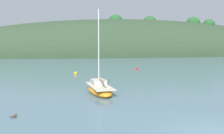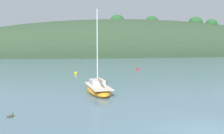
{
  "view_description": "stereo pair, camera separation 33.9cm",
  "coord_description": "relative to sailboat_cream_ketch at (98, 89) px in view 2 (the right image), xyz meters",
  "views": [
    {
      "loc": [
        -6.61,
        -8.26,
        3.82
      ],
      "look_at": [
        0.0,
        20.0,
        1.2
      ],
      "focal_mm": 37.76,
      "sensor_mm": 36.0,
      "label": 1
    },
    {
      "loc": [
        -6.28,
        -8.34,
        3.82
      ],
      "look_at": [
        0.0,
        20.0,
        1.2
      ],
      "focal_mm": 37.76,
      "sensor_mm": 36.0,
      "label": 2
    }
  ],
  "objects": [
    {
      "name": "far_shoreline_hill",
      "position": [
        28.32,
        68.29,
        -0.28
      ],
      "size": [
        150.0,
        36.0,
        29.6
      ],
      "color": "#2D422B",
      "rests_on": "ground"
    },
    {
      "name": "sailboat_cream_ketch",
      "position": [
        0.0,
        0.0,
        0.0
      ],
      "size": [
        1.93,
        4.92,
        6.94
      ],
      "color": "orange",
      "rests_on": "ground"
    },
    {
      "name": "mooring_buoy_inner",
      "position": [
        -0.93,
        13.27,
        -0.21
      ],
      "size": [
        0.44,
        0.44,
        0.54
      ],
      "color": "yellow",
      "rests_on": "ground"
    },
    {
      "name": "mooring_buoy_channel",
      "position": [
        9.1,
        16.85,
        -0.21
      ],
      "size": [
        0.44,
        0.44,
        0.54
      ],
      "color": "red",
      "rests_on": "ground"
    },
    {
      "name": "duck_lead",
      "position": [
        -5.65,
        -5.53,
        -0.27
      ],
      "size": [
        0.4,
        0.33,
        0.24
      ],
      "color": "#473828",
      "rests_on": "ground"
    }
  ]
}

